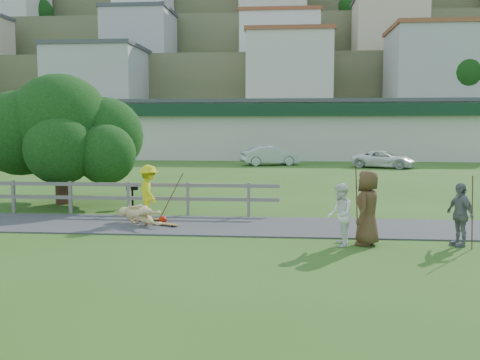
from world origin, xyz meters
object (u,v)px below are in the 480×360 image
at_px(car_silver, 270,156).
at_px(tree, 61,154).
at_px(bbq, 132,196).
at_px(car_white, 383,159).
at_px(skater_fallen, 140,215).
at_px(spectator_c, 368,208).
at_px(spectator_b, 460,214).
at_px(skater_rider, 149,195).
at_px(spectator_a, 340,215).

xyz_separation_m(car_silver, tree, (-7.18, -20.03, 1.18)).
bearing_deg(bbq, car_white, 48.28).
distance_m(skater_fallen, spectator_c, 6.64).
relative_size(skater_fallen, spectator_b, 1.14).
relative_size(skater_rider, bbq, 1.94).
relative_size(spectator_b, bbq, 1.84).
xyz_separation_m(spectator_a, spectator_c, (0.69, 0.18, 0.15)).
bearing_deg(skater_rider, spectator_a, -145.63).
height_order(skater_fallen, spectator_a, spectator_a).
relative_size(car_white, tree, 0.71).
bearing_deg(spectator_c, skater_fallen, -83.73).
relative_size(skater_rider, spectator_a, 1.07).
bearing_deg(car_silver, tree, 141.74).
distance_m(spectator_c, car_white, 24.82).
bearing_deg(skater_fallen, car_silver, 32.31).
bearing_deg(spectator_a, spectator_c, 106.80).
height_order(spectator_b, tree, tree).
bearing_deg(skater_fallen, spectator_a, -71.52).
distance_m(car_silver, car_white, 8.08).
relative_size(skater_rider, spectator_b, 1.06).
distance_m(skater_fallen, car_silver, 24.31).
xyz_separation_m(car_silver, bbq, (-4.28, -20.74, -0.28)).
bearing_deg(car_white, spectator_c, -171.65).
bearing_deg(bbq, tree, 157.14).
bearing_deg(spectator_a, car_silver, -172.44).
height_order(skater_rider, skater_fallen, skater_rider).
height_order(spectator_c, car_white, spectator_c).
bearing_deg(spectator_c, bbq, -101.73).
bearing_deg(tree, car_white, 50.53).
distance_m(skater_fallen, bbq, 3.59).
xyz_separation_m(skater_rider, bbq, (-1.33, 2.78, -0.40)).
relative_size(skater_rider, car_white, 0.39).
bearing_deg(car_white, spectator_a, -173.12).
bearing_deg(spectator_c, spectator_a, -51.49).
bearing_deg(skater_fallen, tree, 84.79).
height_order(skater_fallen, tree, tree).
relative_size(skater_rider, tree, 0.28).
bearing_deg(spectator_b, spectator_c, -106.85).
distance_m(skater_fallen, tree, 6.01).
relative_size(skater_fallen, spectator_c, 0.96).
xyz_separation_m(spectator_a, spectator_b, (2.93, 0.29, 0.01)).
bearing_deg(skater_fallen, bbq, 59.39).
distance_m(spectator_a, car_white, 25.14).
height_order(car_silver, tree, tree).
distance_m(spectator_c, bbq, 9.25).
xyz_separation_m(car_silver, car_white, (7.89, -1.72, -0.11)).
bearing_deg(car_silver, car_white, -120.79).
height_order(skater_rider, spectator_a, skater_rider).
bearing_deg(car_white, car_silver, 96.88).
distance_m(spectator_b, car_silver, 26.56).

